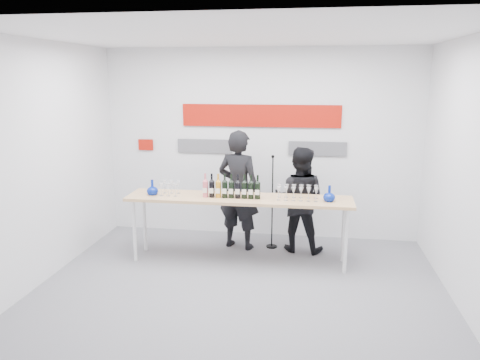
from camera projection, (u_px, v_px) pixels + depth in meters
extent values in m
plane|color=slate|center=(241.00, 285.00, 5.84)|extent=(5.00, 5.00, 0.00)
cube|color=silver|center=(260.00, 144.00, 7.44)|extent=(5.00, 0.04, 3.00)
cube|color=#A71207|center=(260.00, 116.00, 7.32)|extent=(2.50, 0.02, 0.35)
cube|color=#59595E|center=(205.00, 146.00, 7.56)|extent=(0.90, 0.02, 0.22)
cube|color=#59595E|center=(317.00, 149.00, 7.29)|extent=(0.90, 0.02, 0.22)
cube|color=#A71207|center=(146.00, 145.00, 7.71)|extent=(0.25, 0.02, 0.18)
cube|color=#DDB477|center=(239.00, 199.00, 6.42)|extent=(3.11, 0.65, 0.04)
cylinder|color=silver|center=(134.00, 231.00, 6.53)|extent=(0.05, 0.05, 0.89)
cylinder|color=silver|center=(346.00, 241.00, 6.12)|extent=(0.05, 0.05, 0.89)
cylinder|color=silver|center=(145.00, 222.00, 6.93)|extent=(0.05, 0.05, 0.89)
cylinder|color=silver|center=(344.00, 231.00, 6.52)|extent=(0.05, 0.05, 0.89)
imported|color=black|center=(239.00, 190.00, 6.97)|extent=(0.75, 0.59, 1.79)
imported|color=black|center=(299.00, 200.00, 6.88)|extent=(0.84, 0.70, 1.56)
cylinder|color=black|center=(272.00, 246.00, 7.15)|extent=(0.17, 0.17, 0.02)
cylinder|color=black|center=(272.00, 203.00, 7.00)|extent=(0.02, 0.02, 1.39)
sphere|color=black|center=(273.00, 157.00, 6.82)|extent=(0.05, 0.05, 0.05)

